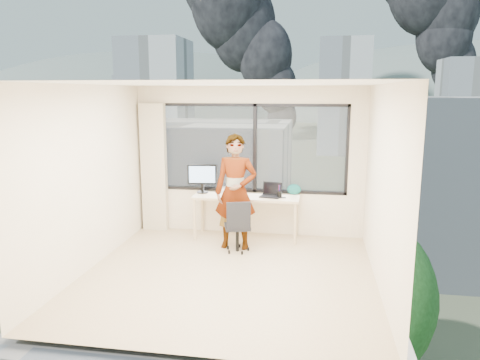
% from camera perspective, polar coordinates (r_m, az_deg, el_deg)
% --- Properties ---
extents(floor, '(4.00, 4.00, 0.01)m').
position_cam_1_polar(floor, '(6.45, -1.49, -11.79)').
color(floor, tan).
rests_on(floor, ground).
extents(ceiling, '(4.00, 4.00, 0.01)m').
position_cam_1_polar(ceiling, '(5.94, -1.62, 11.98)').
color(ceiling, white).
rests_on(ceiling, ground).
extents(wall_front, '(4.00, 0.01, 2.60)m').
position_cam_1_polar(wall_front, '(4.17, -6.83, -5.78)').
color(wall_front, beige).
rests_on(wall_front, ground).
extents(wall_left, '(0.01, 4.00, 2.60)m').
position_cam_1_polar(wall_left, '(6.73, -18.51, 0.18)').
color(wall_left, beige).
rests_on(wall_left, ground).
extents(wall_right, '(0.01, 4.00, 2.60)m').
position_cam_1_polar(wall_right, '(6.02, 17.49, -1.00)').
color(wall_right, beige).
rests_on(wall_right, ground).
extents(window_wall, '(3.30, 0.16, 1.55)m').
position_cam_1_polar(window_wall, '(7.97, 1.54, 4.00)').
color(window_wall, black).
rests_on(window_wall, ground).
extents(curtain, '(0.45, 0.14, 2.30)m').
position_cam_1_polar(curtain, '(8.34, -10.73, 1.52)').
color(curtain, beige).
rests_on(curtain, floor).
extents(desk, '(1.80, 0.60, 0.75)m').
position_cam_1_polar(desk, '(7.87, 0.79, -4.63)').
color(desk, '#CDAA89').
rests_on(desk, floor).
extents(chair, '(0.55, 0.55, 0.86)m').
position_cam_1_polar(chair, '(7.20, -0.33, -5.67)').
color(chair, black).
rests_on(chair, floor).
extents(person, '(0.68, 0.45, 1.85)m').
position_cam_1_polar(person, '(7.26, -0.55, -1.50)').
color(person, '#2D2D33').
rests_on(person, floor).
extents(monitor, '(0.52, 0.18, 0.51)m').
position_cam_1_polar(monitor, '(7.98, -4.76, 0.20)').
color(monitor, black).
rests_on(monitor, desk).
extents(game_console, '(0.32, 0.29, 0.07)m').
position_cam_1_polar(game_console, '(8.08, -1.69, -1.23)').
color(game_console, white).
rests_on(game_console, desk).
extents(laptop, '(0.40, 0.41, 0.22)m').
position_cam_1_polar(laptop, '(7.67, 3.84, -1.35)').
color(laptop, black).
rests_on(laptop, desk).
extents(cellphone, '(0.12, 0.08, 0.01)m').
position_cam_1_polar(cellphone, '(7.64, 5.32, -2.21)').
color(cellphone, black).
rests_on(cellphone, desk).
extents(pen_cup, '(0.11, 0.11, 0.11)m').
position_cam_1_polar(pen_cup, '(7.67, 4.95, -1.78)').
color(pen_cup, black).
rests_on(pen_cup, desk).
extents(handbag, '(0.27, 0.20, 0.18)m').
position_cam_1_polar(handbag, '(7.89, 6.79, -1.17)').
color(handbag, '#0D5351').
rests_on(handbag, desk).
extents(exterior_ground, '(400.00, 400.00, 0.04)m').
position_cam_1_polar(exterior_ground, '(126.91, 8.89, 3.46)').
color(exterior_ground, '#515B3D').
rests_on(exterior_ground, ground).
extents(near_bldg_a, '(16.00, 12.00, 14.00)m').
position_cam_1_polar(near_bldg_a, '(38.43, -6.14, -3.32)').
color(near_bldg_a, '#F5E6CD').
rests_on(near_bldg_a, exterior_ground).
extents(near_bldg_b, '(14.00, 13.00, 16.00)m').
position_cam_1_polar(near_bldg_b, '(45.95, 22.96, -0.49)').
color(near_bldg_b, beige).
rests_on(near_bldg_b, exterior_ground).
extents(far_tower_a, '(14.00, 14.00, 28.00)m').
position_cam_1_polar(far_tower_a, '(107.14, -10.39, 9.55)').
color(far_tower_a, silver).
rests_on(far_tower_a, exterior_ground).
extents(far_tower_b, '(13.00, 13.00, 30.00)m').
position_cam_1_polar(far_tower_b, '(126.03, 12.79, 10.11)').
color(far_tower_b, silver).
rests_on(far_tower_b, exterior_ground).
extents(far_tower_c, '(15.00, 15.00, 26.00)m').
position_cam_1_polar(far_tower_c, '(152.32, 26.52, 8.60)').
color(far_tower_c, silver).
rests_on(far_tower_c, exterior_ground).
extents(far_tower_d, '(16.00, 14.00, 22.00)m').
position_cam_1_polar(far_tower_d, '(167.49, -12.09, 8.94)').
color(far_tower_d, silver).
rests_on(far_tower_d, exterior_ground).
extents(hill_a, '(288.00, 216.00, 90.00)m').
position_cam_1_polar(hill_a, '(348.01, -11.02, 8.14)').
color(hill_a, slate).
rests_on(hill_a, exterior_ground).
extents(hill_b, '(300.00, 220.00, 96.00)m').
position_cam_1_polar(hill_b, '(340.90, 26.54, 7.14)').
color(hill_b, slate).
rests_on(hill_b, exterior_ground).
extents(tree_a, '(7.00, 7.00, 8.00)m').
position_cam_1_polar(tree_a, '(35.00, -21.00, -10.64)').
color(tree_a, '#1F4818').
rests_on(tree_a, exterior_ground).
extents(tree_b, '(7.60, 7.60, 9.00)m').
position_cam_1_polar(tree_b, '(26.84, 15.14, -15.92)').
color(tree_b, '#1F4818').
rests_on(tree_b, exterior_ground).
extents(smoke_plume_b, '(30.00, 18.00, 70.00)m').
position_cam_1_polar(smoke_plume_b, '(185.52, 27.62, 17.45)').
color(smoke_plume_b, black).
rests_on(smoke_plume_b, exterior_ground).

